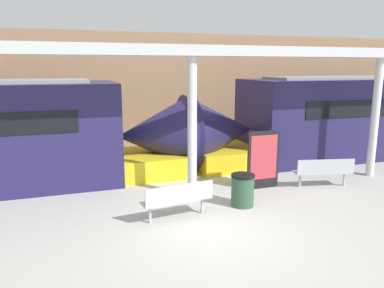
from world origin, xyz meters
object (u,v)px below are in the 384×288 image
(bench_far, at_px, (324,170))
(support_column_far, at_px, (375,118))
(trash_bin, at_px, (243,190))
(support_column_near, at_px, (192,128))
(bench_near, at_px, (178,198))
(poster_board, at_px, (263,160))

(bench_far, height_order, support_column_far, support_column_far)
(trash_bin, relative_size, support_column_near, 0.22)
(bench_near, xyz_separation_m, trash_bin, (1.85, 0.32, -0.11))
(support_column_far, bearing_deg, trash_bin, -167.79)
(poster_board, bearing_deg, bench_near, -154.98)
(poster_board, xyz_separation_m, support_column_near, (-2.21, 0.03, 1.05))
(bench_far, xyz_separation_m, trash_bin, (-2.98, -0.58, -0.11))
(trash_bin, relative_size, poster_board, 0.49)
(support_column_near, bearing_deg, bench_far, -8.05)
(bench_far, relative_size, poster_board, 1.04)
(bench_near, height_order, trash_bin, bench_near)
(bench_near, relative_size, trash_bin, 2.08)
(support_column_near, height_order, support_column_far, same)
(bench_far, distance_m, trash_bin, 3.04)
(bench_near, bearing_deg, trash_bin, 2.11)
(support_column_far, bearing_deg, bench_near, -168.43)
(bench_far, relative_size, support_column_far, 0.47)
(bench_far, bearing_deg, support_column_near, -175.38)
(bench_far, distance_m, poster_board, 1.88)
(trash_bin, distance_m, support_column_near, 2.14)
(support_column_far, bearing_deg, poster_board, -179.54)
(bench_far, height_order, trash_bin, bench_far)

